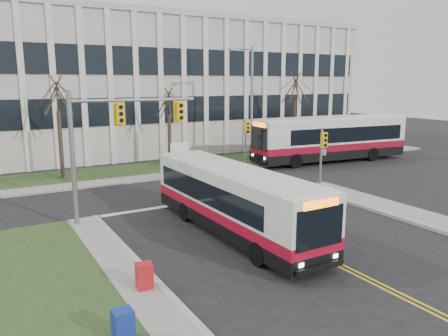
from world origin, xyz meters
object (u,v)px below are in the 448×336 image
streetlight (250,99)px  newspaper_box_red (144,278)px  bus_cross (330,140)px  directory_sign (180,153)px  bus_main (234,202)px  newspaper_box_blue (123,328)px

streetlight → newspaper_box_red: (-14.83, -16.61, -4.72)m
bus_cross → directory_sign: bearing=-100.5°
directory_sign → newspaper_box_red: 20.19m
bus_main → bus_cross: (16.15, 11.14, 0.37)m
newspaper_box_red → bus_main: bearing=38.1°
bus_main → directory_sign: bearing=73.8°
streetlight → newspaper_box_red: size_ratio=9.68×
newspaper_box_blue → bus_cross: bearing=35.4°
bus_cross → newspaper_box_red: bearing=-50.5°
directory_sign → newspaper_box_blue: (-10.74, -20.37, -0.70)m
bus_cross → newspaper_box_blue: size_ratio=14.22×
bus_cross → newspaper_box_red: 25.84m
directory_sign → bus_main: (-4.04, -14.64, 0.26)m
bus_main → newspaper_box_blue: (-6.70, -5.72, -0.95)m
bus_main → newspaper_box_red: bearing=-148.9°
directory_sign → newspaper_box_blue: bearing=-117.8°
streetlight → bus_main: size_ratio=0.86×
directory_sign → bus_cross: size_ratio=0.15×
newspaper_box_blue → streetlight: bearing=48.5°
streetlight → directory_sign: streetlight is taller
streetlight → bus_main: bearing=-125.7°
bus_cross → streetlight: bearing=-102.9°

